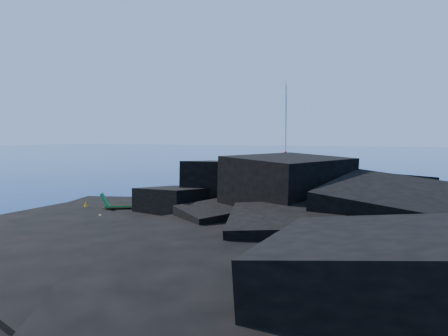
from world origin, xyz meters
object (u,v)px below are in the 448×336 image
object	(u,v)px
sailboat	(285,165)
deck_chair	(120,202)
sunbather	(92,216)
marker_cone	(86,207)

from	to	relation	value
sailboat	deck_chair	distance (m)	46.69
sailboat	sunbather	size ratio (longest dim) A/B	6.62
sailboat	deck_chair	size ratio (longest dim) A/B	7.11
sunbather	marker_cone	world-z (taller)	marker_cone
deck_chair	marker_cone	distance (m)	2.03
sunbather	marker_cone	size ratio (longest dim) A/B	3.23
marker_cone	sailboat	bearing A→B (deg)	98.63
deck_chair	sunbather	size ratio (longest dim) A/B	0.93
sailboat	marker_cone	size ratio (longest dim) A/B	21.37
sunbather	marker_cone	bearing A→B (deg)	137.52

